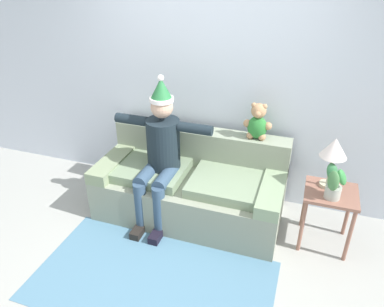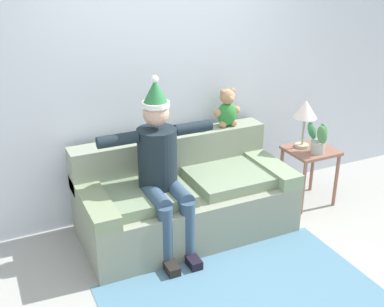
{
  "view_description": "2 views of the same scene",
  "coord_description": "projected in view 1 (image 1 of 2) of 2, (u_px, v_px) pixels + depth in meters",
  "views": [
    {
      "loc": [
        1.06,
        -2.08,
        2.51
      ],
      "look_at": [
        0.05,
        0.87,
        0.79
      ],
      "focal_mm": 34.11,
      "sensor_mm": 36.0,
      "label": 1
    },
    {
      "loc": [
        -1.61,
        -2.58,
        2.45
      ],
      "look_at": [
        -0.01,
        0.82,
        0.85
      ],
      "focal_mm": 44.62,
      "sensor_mm": 36.0,
      "label": 2
    }
  ],
  "objects": [
    {
      "name": "ground_plane",
      "position": [
        155.0,
        275.0,
        3.24
      ],
      "size": [
        10.0,
        10.0,
        0.0
      ],
      "primitive_type": "plane",
      "color": "#A2A29D"
    },
    {
      "name": "back_wall",
      "position": [
        208.0,
        78.0,
        3.87
      ],
      "size": [
        7.0,
        0.1,
        2.7
      ],
      "primitive_type": "cube",
      "color": "silver",
      "rests_on": "ground_plane"
    },
    {
      "name": "couch",
      "position": [
        192.0,
        185.0,
        3.91
      ],
      "size": [
        1.93,
        0.93,
        0.85
      ],
      "color": "gray",
      "rests_on": "ground_plane"
    },
    {
      "name": "person_seated",
      "position": [
        160.0,
        151.0,
        3.64
      ],
      "size": [
        1.02,
        0.77,
        1.53
      ],
      "color": "#1A252D",
      "rests_on": "ground_plane"
    },
    {
      "name": "teddy_bear",
      "position": [
        258.0,
        123.0,
        3.65
      ],
      "size": [
        0.29,
        0.17,
        0.38
      ],
      "color": "#2C7B33",
      "rests_on": "couch"
    },
    {
      "name": "side_table",
      "position": [
        330.0,
        201.0,
        3.39
      ],
      "size": [
        0.47,
        0.44,
        0.6
      ],
      "color": "#8D5D4C",
      "rests_on": "ground_plane"
    },
    {
      "name": "table_lamp",
      "position": [
        334.0,
        150.0,
        3.24
      ],
      "size": [
        0.24,
        0.24,
        0.49
      ],
      "color": "#BBB392",
      "rests_on": "side_table"
    },
    {
      "name": "potted_plant",
      "position": [
        335.0,
        183.0,
        3.18
      ],
      "size": [
        0.22,
        0.27,
        0.34
      ],
      "color": "#AEB0A5",
      "rests_on": "side_table"
    },
    {
      "name": "area_rug",
      "position": [
        152.0,
        280.0,
        3.19
      ],
      "size": [
        2.08,
        1.14,
        0.01
      ],
      "primitive_type": "cube",
      "color": "teal",
      "rests_on": "ground_plane"
    }
  ]
}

